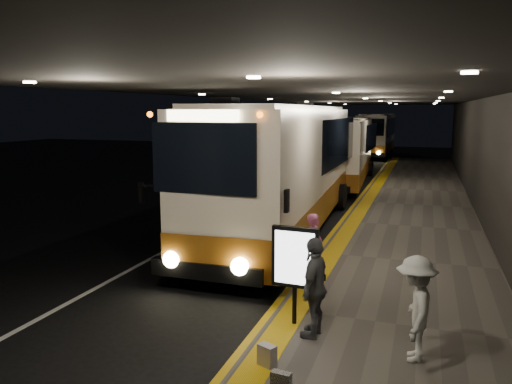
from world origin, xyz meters
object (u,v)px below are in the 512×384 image
Objects in this scene: passenger_waiting_grey at (315,287)px; info_sign at (295,259)px; passenger_waiting_white at (415,309)px; coach_second at (345,153)px; stanchion_post at (312,255)px; coach_main at (285,174)px; coach_third at (377,136)px; bag_plain at (267,356)px; passenger_boarding at (314,246)px; bag_polka at (281,384)px.

info_sign reaches higher than passenger_waiting_grey.
passenger_waiting_white is 0.92× the size of info_sign.
coach_second is 16.61m from stanchion_post.
coach_second is 6.73× the size of passenger_waiting_white.
coach_main is 7.17× the size of info_sign.
coach_third is at bearing 86.50° from coach_second.
info_sign is (0.01, 1.60, 1.04)m from bag_plain.
coach_main reaches higher than passenger_waiting_grey.
coach_second is 20.03m from passenger_waiting_white.
info_sign is at bearing -75.88° from coach_main.
passenger_boarding is 3.95m from passenger_waiting_white.
stanchion_post is (-0.21, 4.05, 0.41)m from bag_plain.
coach_main reaches higher than coach_second.
passenger_boarding reaches higher than bag_polka.
coach_third is 9.73× the size of stanchion_post.
coach_second is 18.03m from coach_third.
bag_plain is (2.04, -38.57, -1.39)m from coach_third.
bag_plain is at bearing -86.96° from coach_third.
coach_third is at bearing 96.61° from info_sign.
bag_plain is at bearing -78.83° from coach_main.
passenger_boarding is 2.63m from info_sign.
coach_third is 6.29× the size of info_sign.
coach_third is 34.45m from passenger_boarding.
passenger_waiting_grey is at bearing 70.62° from bag_plain.
passenger_boarding is at bearing 97.87° from info_sign.
coach_main reaches higher than info_sign.
passenger_waiting_white is 4.83× the size of bag_plain.
passenger_boarding is 0.22m from stanchion_post.
passenger_waiting_white is at bearing -81.54° from coach_second.
passenger_waiting_grey is at bearing -103.52° from passenger_waiting_white.
passenger_waiting_white is at bearing 24.56° from bag_plain.
coach_third reaches higher than info_sign.
coach_main is at bearing -154.48° from passenger_waiting_white.
passenger_waiting_grey is (2.64, -7.63, -0.90)m from coach_main.
passenger_boarding is at bearing 80.47° from stanchion_post.
coach_second is 7.33× the size of passenger_boarding.
passenger_waiting_white is (4.27, -7.94, -0.94)m from coach_main.
coach_second is 32.95× the size of bag_polka.
coach_second reaches higher than stanchion_post.
stanchion_post is (1.83, -34.51, -0.98)m from coach_third.
coach_main is 10.05m from bag_polka.
passenger_waiting_grey is 5.08× the size of bag_plain.
passenger_waiting_white is at bearing -53.59° from stanchion_post.
passenger_waiting_white reaches higher than bag_polka.
passenger_waiting_white is at bearing 44.38° from bag_polka.
info_sign is at bearing -86.81° from coach_third.
coach_main reaches higher than coach_third.
stanchion_post reaches higher than bag_plain.
coach_second reaches higher than passenger_waiting_grey.
coach_third is at bearing 93.57° from bag_polka.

